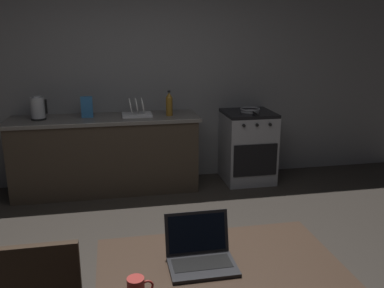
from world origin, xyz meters
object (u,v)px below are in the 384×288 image
object	(u,v)px
laptop	(201,255)
dish_rack	(137,112)
dining_table	(222,285)
bottle	(169,104)
frying_pan	(250,110)
cereal_box	(87,107)
coffee_mug	(136,288)
electric_kettle	(38,109)
stove_oven	(247,146)

from	to	relation	value
laptop	dish_rack	size ratio (longest dim) A/B	0.94
dining_table	bottle	xyz separation A→B (m)	(0.18, 3.04, 0.35)
laptop	frying_pan	bearing A→B (deg)	70.59
cereal_box	dish_rack	bearing A→B (deg)	-2.04
bottle	laptop	bearing A→B (deg)	-95.20
coffee_mug	cereal_box	size ratio (longest dim) A/B	0.47
electric_kettle	coffee_mug	size ratio (longest dim) A/B	2.32
dining_table	coffee_mug	bearing A→B (deg)	-163.06
laptop	dining_table	bearing A→B (deg)	-39.84
bottle	cereal_box	xyz separation A→B (m)	(-0.94, 0.07, -0.02)
dining_table	coffee_mug	xyz separation A→B (m)	(-0.41, -0.13, 0.12)
dining_table	coffee_mug	size ratio (longest dim) A/B	10.34
cereal_box	bottle	bearing A→B (deg)	-4.28
laptop	bottle	bearing A→B (deg)	88.45
bottle	frying_pan	bearing A→B (deg)	1.22
stove_oven	cereal_box	size ratio (longest dim) A/B	3.69
stove_oven	frying_pan	bearing A→B (deg)	-69.44
cereal_box	stove_oven	bearing A→B (deg)	-0.67
frying_pan	electric_kettle	bearing A→B (deg)	179.33
dining_table	laptop	world-z (taller)	laptop
stove_oven	coffee_mug	size ratio (longest dim) A/B	7.83
dish_rack	bottle	bearing A→B (deg)	-7.61
electric_kettle	frying_pan	bearing A→B (deg)	-0.67
coffee_mug	cereal_box	bearing A→B (deg)	96.05
dining_table	frying_pan	size ratio (longest dim) A/B	2.80
laptop	frying_pan	size ratio (longest dim) A/B	0.76
stove_oven	dish_rack	xyz separation A→B (m)	(-1.36, 0.00, 0.49)
stove_oven	cereal_box	world-z (taller)	cereal_box
dining_table	bottle	size ratio (longest dim) A/B	4.01
frying_pan	coffee_mug	world-z (taller)	frying_pan
dining_table	dish_rack	distance (m)	3.11
cereal_box	coffee_mug	bearing A→B (deg)	-83.95
laptop	electric_kettle	size ratio (longest dim) A/B	1.22
laptop	coffee_mug	bearing A→B (deg)	-143.32
dining_table	coffee_mug	world-z (taller)	coffee_mug
dining_table	frying_pan	xyz separation A→B (m)	(1.18, 3.07, 0.24)
dining_table	bottle	distance (m)	3.07
dining_table	electric_kettle	size ratio (longest dim) A/B	4.45
dining_table	laptop	bearing A→B (deg)	136.51
dining_table	dish_rack	world-z (taller)	dish_rack
stove_oven	bottle	bearing A→B (deg)	-177.25
laptop	coffee_mug	xyz separation A→B (m)	(-0.32, -0.21, 0.00)
stove_oven	dining_table	size ratio (longest dim) A/B	0.76
electric_kettle	cereal_box	xyz separation A→B (m)	(0.53, 0.02, -0.01)
frying_pan	dish_rack	world-z (taller)	dish_rack
laptop	dish_rack	bearing A→B (deg)	95.64
stove_oven	laptop	bearing A→B (deg)	-112.72
laptop	coffee_mug	size ratio (longest dim) A/B	2.83
stove_oven	frying_pan	size ratio (longest dim) A/B	2.12
dish_rack	dining_table	bearing A→B (deg)	-86.42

